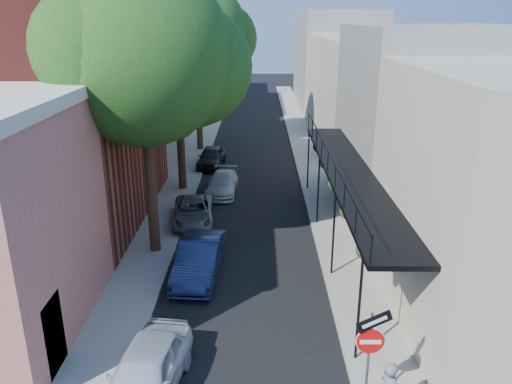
{
  "coord_description": "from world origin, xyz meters",
  "views": [
    {
      "loc": [
        0.51,
        -8.92,
        9.34
      ],
      "look_at": [
        0.42,
        9.68,
        2.8
      ],
      "focal_mm": 35.0,
      "sensor_mm": 36.0,
      "label": 1
    }
  ],
  "objects_px": {
    "parked_car_d": "(223,183)",
    "parked_car_e": "(211,157)",
    "oak_near": "(155,58)",
    "parked_car_c": "(193,212)",
    "oak_mid": "(184,63)",
    "oak_far": "(203,33)",
    "parked_car_a": "(146,373)",
    "parked_car_b": "(199,259)",
    "sign_post": "(370,345)"
  },
  "relations": [
    {
      "from": "parked_car_b",
      "to": "parked_car_d",
      "type": "xyz_separation_m",
      "value": [
        0.24,
        9.46,
        -0.14
      ]
    },
    {
      "from": "oak_far",
      "to": "parked_car_a",
      "type": "distance_m",
      "value": 26.77
    },
    {
      "from": "sign_post",
      "to": "parked_car_e",
      "type": "bearing_deg",
      "value": 104.83
    },
    {
      "from": "sign_post",
      "to": "parked_car_b",
      "type": "distance_m",
      "value": 8.65
    },
    {
      "from": "parked_car_b",
      "to": "parked_car_e",
      "type": "height_order",
      "value": "parked_car_b"
    },
    {
      "from": "sign_post",
      "to": "parked_car_e",
      "type": "relative_size",
      "value": 0.78
    },
    {
      "from": "parked_car_e",
      "to": "oak_far",
      "type": "bearing_deg",
      "value": 104.81
    },
    {
      "from": "oak_mid",
      "to": "parked_car_d",
      "type": "bearing_deg",
      "value": -22.15
    },
    {
      "from": "oak_near",
      "to": "oak_mid",
      "type": "relative_size",
      "value": 1.12
    },
    {
      "from": "parked_car_d",
      "to": "parked_car_e",
      "type": "relative_size",
      "value": 1.02
    },
    {
      "from": "parked_car_c",
      "to": "oak_far",
      "type": "bearing_deg",
      "value": 88.01
    },
    {
      "from": "sign_post",
      "to": "oak_near",
      "type": "bearing_deg",
      "value": 125.09
    },
    {
      "from": "oak_mid",
      "to": "sign_post",
      "type": "bearing_deg",
      "value": -69.14
    },
    {
      "from": "oak_near",
      "to": "parked_car_c",
      "type": "relative_size",
      "value": 2.8
    },
    {
      "from": "oak_near",
      "to": "parked_car_b",
      "type": "relative_size",
      "value": 2.67
    },
    {
      "from": "oak_near",
      "to": "parked_car_b",
      "type": "xyz_separation_m",
      "value": [
        1.65,
        -2.28,
        -7.17
      ]
    },
    {
      "from": "oak_mid",
      "to": "oak_near",
      "type": "bearing_deg",
      "value": -89.63
    },
    {
      "from": "sign_post",
      "to": "oak_near",
      "type": "relative_size",
      "value": 0.26
    },
    {
      "from": "oak_mid",
      "to": "oak_far",
      "type": "distance_m",
      "value": 9.12
    },
    {
      "from": "sign_post",
      "to": "parked_car_b",
      "type": "height_order",
      "value": "sign_post"
    },
    {
      "from": "oak_mid",
      "to": "parked_car_b",
      "type": "height_order",
      "value": "oak_mid"
    },
    {
      "from": "oak_far",
      "to": "parked_car_a",
      "type": "bearing_deg",
      "value": -87.81
    },
    {
      "from": "parked_car_d",
      "to": "parked_car_e",
      "type": "xyz_separation_m",
      "value": [
        -1.11,
        5.29,
        0.08
      ]
    },
    {
      "from": "sign_post",
      "to": "oak_mid",
      "type": "height_order",
      "value": "oak_mid"
    },
    {
      "from": "oak_near",
      "to": "parked_car_e",
      "type": "bearing_deg",
      "value": 86.48
    },
    {
      "from": "oak_mid",
      "to": "parked_car_a",
      "type": "xyz_separation_m",
      "value": [
        1.04,
        -16.62,
        -6.35
      ]
    },
    {
      "from": "parked_car_a",
      "to": "sign_post",
      "type": "bearing_deg",
      "value": 1.17
    },
    {
      "from": "oak_far",
      "to": "parked_car_e",
      "type": "distance_m",
      "value": 8.89
    },
    {
      "from": "oak_mid",
      "to": "parked_car_a",
      "type": "height_order",
      "value": "oak_mid"
    },
    {
      "from": "oak_near",
      "to": "parked_car_e",
      "type": "distance_m",
      "value": 14.43
    },
    {
      "from": "oak_far",
      "to": "parked_car_a",
      "type": "relative_size",
      "value": 2.88
    },
    {
      "from": "sign_post",
      "to": "parked_car_d",
      "type": "bearing_deg",
      "value": 105.75
    },
    {
      "from": "parked_car_c",
      "to": "parked_car_a",
      "type": "bearing_deg",
      "value": -93.98
    },
    {
      "from": "oak_far",
      "to": "parked_car_c",
      "type": "height_order",
      "value": "oak_far"
    },
    {
      "from": "parked_car_b",
      "to": "parked_car_a",
      "type": "bearing_deg",
      "value": -92.42
    },
    {
      "from": "oak_near",
      "to": "parked_car_d",
      "type": "bearing_deg",
      "value": 75.33
    },
    {
      "from": "oak_far",
      "to": "parked_car_e",
      "type": "relative_size",
      "value": 3.12
    },
    {
      "from": "oak_far",
      "to": "oak_mid",
      "type": "bearing_deg",
      "value": -90.41
    },
    {
      "from": "oak_mid",
      "to": "oak_far",
      "type": "relative_size",
      "value": 0.86
    },
    {
      "from": "oak_near",
      "to": "sign_post",
      "type": "bearing_deg",
      "value": -54.91
    },
    {
      "from": "oak_mid",
      "to": "parked_car_e",
      "type": "distance_m",
      "value": 7.87
    },
    {
      "from": "oak_far",
      "to": "parked_car_e",
      "type": "height_order",
      "value": "oak_far"
    },
    {
      "from": "oak_near",
      "to": "parked_car_a",
      "type": "xyz_separation_m",
      "value": [
        0.99,
        -8.65,
        -7.17
      ]
    },
    {
      "from": "oak_near",
      "to": "parked_car_d",
      "type": "relative_size",
      "value": 2.92
    },
    {
      "from": "oak_near",
      "to": "parked_car_b",
      "type": "distance_m",
      "value": 7.7
    },
    {
      "from": "oak_near",
      "to": "parked_car_a",
      "type": "height_order",
      "value": "oak_near"
    },
    {
      "from": "oak_mid",
      "to": "parked_car_e",
      "type": "xyz_separation_m",
      "value": [
        0.82,
        4.5,
        -6.41
      ]
    },
    {
      "from": "parked_car_e",
      "to": "parked_car_c",
      "type": "bearing_deg",
      "value": -84.59
    },
    {
      "from": "oak_mid",
      "to": "oak_far",
      "type": "height_order",
      "value": "oak_far"
    },
    {
      "from": "oak_mid",
      "to": "parked_car_d",
      "type": "relative_size",
      "value": 2.61
    }
  ]
}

